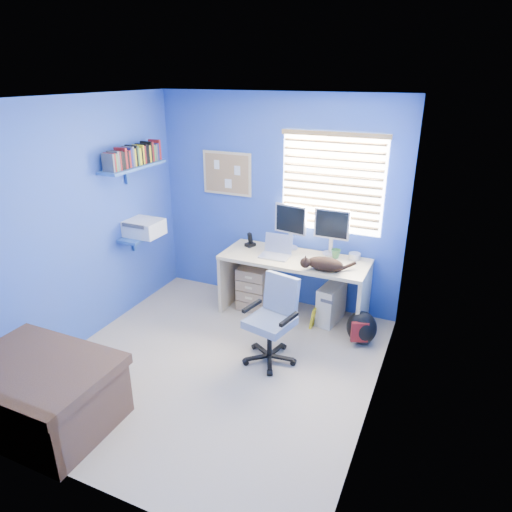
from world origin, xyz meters
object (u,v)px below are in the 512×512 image
at_px(desk, 294,287).
at_px(laptop, 275,248).
at_px(office_chair, 272,330).
at_px(cat, 325,264).
at_px(tower_pc, 331,303).

relative_size(desk, laptop, 5.05).
distance_m(desk, office_chair, 0.92).
xyz_separation_m(laptop, cat, (0.62, -0.13, -0.04)).
xyz_separation_m(cat, office_chair, (-0.30, -0.71, -0.49)).
height_order(laptop, cat, laptop).
bearing_deg(laptop, cat, -13.27).
distance_m(cat, office_chair, 0.92).
bearing_deg(laptop, tower_pc, 9.44).
height_order(desk, tower_pc, desk).
bearing_deg(tower_pc, cat, -88.32).
bearing_deg(office_chair, cat, 67.03).
xyz_separation_m(desk, office_chair, (0.10, -0.91, -0.05)).
xyz_separation_m(tower_pc, office_chair, (-0.34, -0.97, 0.10)).
bearing_deg(tower_pc, desk, -163.16).
bearing_deg(laptop, office_chair, -70.54).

